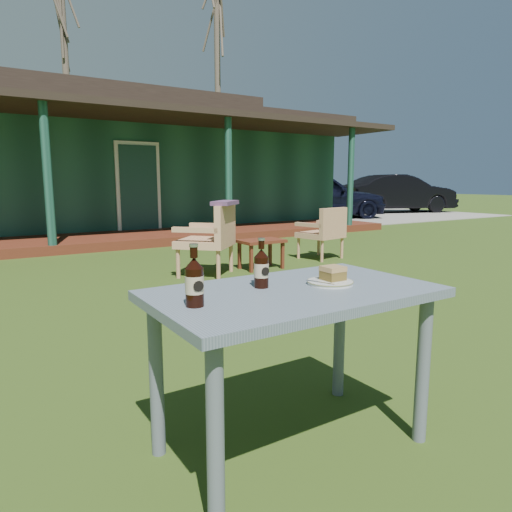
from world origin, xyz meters
TOP-DOWN VIEW (x-y plane):
  - ground at (0.00, 0.00)m, footprint 80.00×80.00m
  - pavilion at (-0.00, 9.39)m, footprint 15.80×8.30m
  - gravel_strip at (10.50, 8.50)m, footprint 9.00×6.00m
  - tree_mid at (3.00, 18.50)m, footprint 0.28×0.28m
  - tree_right at (9.50, 17.00)m, footprint 0.28×0.28m
  - car_near at (8.53, 8.32)m, footprint 4.56×3.14m
  - car_far at (12.88, 8.83)m, footprint 4.62×2.73m
  - cafe_table at (0.00, -1.60)m, footprint 1.20×0.70m
  - plate at (0.19, -1.61)m, footprint 0.20×0.20m
  - cake_slice at (0.22, -1.60)m, footprint 0.09×0.09m
  - fork at (0.13, -1.62)m, footprint 0.06×0.14m
  - cola_bottle_near at (-0.10, -1.50)m, footprint 0.06×0.07m
  - cola_bottle_far at (-0.47, -1.62)m, footprint 0.07×0.07m
  - bottle_cap at (-0.09, -1.48)m, footprint 0.03×0.03m
  - armchair_left at (1.43, 1.98)m, footprint 0.90×0.90m
  - armchair_right at (3.44, 2.16)m, footprint 0.68×0.65m
  - floral_throw at (1.56, 1.86)m, footprint 0.54×0.53m
  - side_table at (2.19, 2.01)m, footprint 0.60×0.40m

SIDE VIEW (x-z plane):
  - ground at x=0.00m, z-range 0.00..0.00m
  - gravel_strip at x=10.50m, z-range 0.00..0.02m
  - side_table at x=2.19m, z-range 0.14..0.54m
  - armchair_right at x=3.44m, z-range 0.05..0.84m
  - armchair_left at x=1.43m, z-range 0.06..0.94m
  - cafe_table at x=0.00m, z-range 0.26..0.98m
  - car_near at x=8.53m, z-range 0.00..1.44m
  - car_far at x=12.88m, z-range 0.00..1.44m
  - bottle_cap at x=-0.09m, z-range 0.72..0.73m
  - plate at x=0.19m, z-range 0.72..0.74m
  - fork at x=0.13m, z-range 0.73..0.74m
  - cake_slice at x=0.22m, z-range 0.73..0.80m
  - cola_bottle_near at x=-0.10m, z-range 0.70..0.91m
  - cola_bottle_far at x=-0.47m, z-range 0.70..0.93m
  - floral_throw at x=1.56m, z-range 0.89..0.94m
  - pavilion at x=0.00m, z-range -0.12..3.33m
  - tree_mid at x=3.00m, z-range 0.00..9.50m
  - tree_right at x=9.50m, z-range 0.00..11.00m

